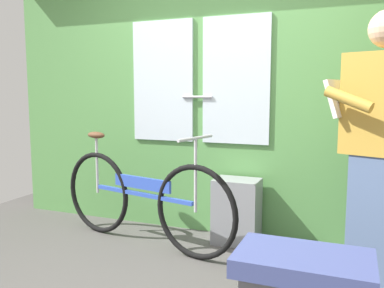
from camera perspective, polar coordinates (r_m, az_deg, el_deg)
name	(u,v)px	position (r m, az deg, el deg)	size (l,w,h in m)	color
train_door_wall	(220,94)	(3.68, 3.90, 6.92)	(4.34, 0.28, 2.43)	#56934C
bicycle_near_door	(142,199)	(3.50, -7.04, -7.56)	(1.79, 0.57, 0.95)	black
passenger_reading_newspaper	(380,144)	(2.90, 24.72, -0.02)	(0.64, 0.59, 1.79)	slate
trash_bin_by_wall	(237,211)	(3.56, 6.24, -9.28)	(0.38, 0.28, 0.56)	gray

